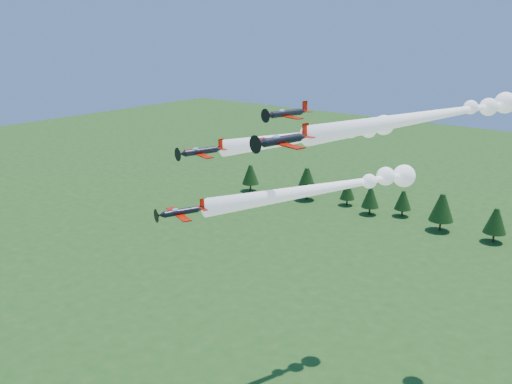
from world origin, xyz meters
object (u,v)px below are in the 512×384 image
Objects in this scene: plane_left at (326,134)px; plane_right at (437,115)px; plane_lead at (335,186)px; plane_slot at (286,113)px.

plane_right reaches higher than plane_left.
plane_left is 0.76× the size of plane_right.
plane_right is at bearing 73.26° from plane_lead.
plane_left is at bearing -162.93° from plane_right.
plane_slot reaches higher than plane_right.
plane_right is (18.53, 1.47, 5.00)m from plane_left.
plane_right reaches higher than plane_lead.
plane_left is at bearing 117.68° from plane_slot.
plane_lead is 5.26× the size of plane_slot.
plane_left is (-8.58, 10.79, 5.42)m from plane_lead.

